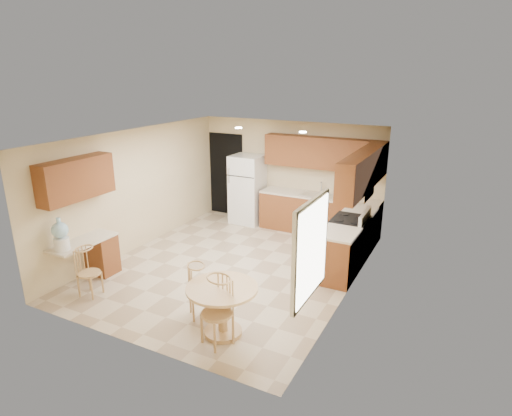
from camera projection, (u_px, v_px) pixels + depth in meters
The scene contains 30 objects.
floor at pixel (232, 266), 8.24m from camera, with size 5.50×5.50×0.00m, color tan.
ceiling at pixel (230, 136), 7.48m from camera, with size 4.50×5.50×0.02m, color white.
wall_back at pixel (289, 174), 10.19m from camera, with size 4.50×0.02×2.50m, color beige.
wall_front at pixel (124, 261), 5.53m from camera, with size 4.50×0.02×2.50m, color beige.
wall_left at pixel (137, 190), 8.84m from camera, with size 0.02×5.50×2.50m, color beige.
wall_right at pixel (352, 223), 6.88m from camera, with size 0.02×5.50×2.50m, color beige.
doorway at pixel (226, 174), 11.00m from camera, with size 0.90×0.02×2.10m, color black.
base_cab_back at pixel (319, 215), 9.80m from camera, with size 2.75×0.60×0.87m, color brown.
counter_back at pixel (319, 196), 9.66m from camera, with size 2.75×0.63×0.04m, color beige.
base_cab_right_a at pixel (359, 231), 8.83m from camera, with size 0.60×0.59×0.87m, color brown.
counter_right_a at pixel (360, 210), 8.69m from camera, with size 0.63×0.59×0.04m, color beige.
base_cab_right_b at pixel (338, 257), 7.60m from camera, with size 0.60×0.80×0.87m, color brown.
counter_right_b at pixel (339, 233), 7.46m from camera, with size 0.63×0.80×0.04m, color beige.
upper_cab_back at pixel (323, 153), 9.48m from camera, with size 2.75×0.33×0.70m, color brown.
upper_cab_right at pixel (363, 171), 7.79m from camera, with size 0.33×2.42×0.70m, color brown.
upper_cab_left at pixel (76, 179), 7.23m from camera, with size 0.33×1.40×0.70m, color brown.
sink at pixel (318, 195), 9.67m from camera, with size 0.78×0.44×0.01m, color silver.
range_hood at pixel (356, 194), 7.94m from camera, with size 0.50×0.76×0.14m, color silver.
desk_pedestal at pixel (102, 255), 7.88m from camera, with size 0.48×0.42×0.72m, color brown.
desk_top at pixel (83, 242), 7.44m from camera, with size 0.50×1.20×0.04m, color beige.
window at pixel (311, 250), 5.25m from camera, with size 0.06×1.12×1.30m.
can_light_a at pixel (239, 128), 8.71m from camera, with size 0.14×0.14×0.02m, color white.
can_light_b at pixel (303, 132), 8.11m from camera, with size 0.14×0.14×0.02m, color white.
refrigerator at pixel (247, 189), 10.43m from camera, with size 0.74×0.72×1.67m.
stove at pixel (349, 240), 8.26m from camera, with size 0.65×0.76×1.09m.
dining_table at pixel (222, 303), 5.99m from camera, with size 1.01×1.01×0.75m.
chair_table_a at pixel (197, 288), 6.36m from camera, with size 0.38×0.46×0.85m.
chair_table_b at pixel (213, 308), 5.66m from camera, with size 0.43×0.48×0.97m.
chair_desk at pixel (85, 269), 6.97m from camera, with size 0.37×0.48×0.84m.
water_crock at pixel (61, 235), 7.00m from camera, with size 0.27×0.27×0.56m.
Camera 1 is at (3.83, -6.46, 3.60)m, focal length 30.00 mm.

